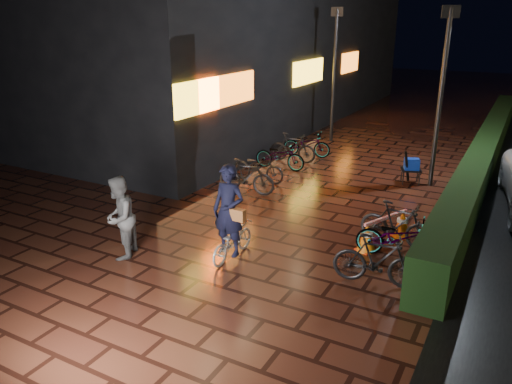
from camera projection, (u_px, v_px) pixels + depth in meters
The scene contains 11 objects.
ground at pixel (289, 233), 11.28m from camera, with size 80.00×80.00×0.00m, color #381911.
hedge at pixel (486, 151), 16.24m from camera, with size 0.70×20.00×1.00m, color black.
bystander_person at pixel (119, 218), 9.89m from camera, with size 0.82×0.64×1.70m, color #4E4E51.
storefront_block at pixel (213, 20), 23.61m from camera, with size 12.09×22.00×9.00m.
lamp_post_hedge at pixel (441, 91), 13.64m from camera, with size 0.46×0.25×4.91m.
lamp_post_sf at pixel (334, 70), 18.84m from camera, with size 0.47×0.14×4.97m.
cyclist at pixel (230, 225), 9.84m from camera, with size 0.72×1.39×1.98m.
traffic_barrier at pixel (385, 230), 10.66m from camera, with size 0.93×1.52×0.63m.
cart_assembly at pixel (411, 165), 14.46m from camera, with size 0.69×0.74×1.06m.
parked_bikes_storefront at pixel (279, 157), 15.67m from camera, with size 1.92×5.15×0.97m.
parked_bikes_hedge at pixel (392, 240), 9.81m from camera, with size 1.85×2.48×0.97m.
Camera 1 is at (4.31, -9.43, 4.60)m, focal length 35.00 mm.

